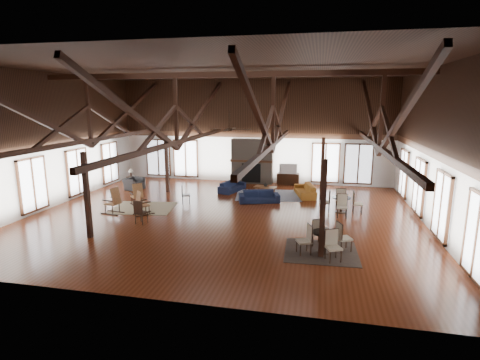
% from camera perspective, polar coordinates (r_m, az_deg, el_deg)
% --- Properties ---
extents(floor, '(16.00, 16.00, 0.00)m').
position_cam_1_polar(floor, '(15.89, -2.43, -5.43)').
color(floor, '#5C2713').
rests_on(floor, ground).
extents(ceiling, '(16.00, 14.00, 0.02)m').
position_cam_1_polar(ceiling, '(15.23, -2.64, 16.67)').
color(ceiling, black).
rests_on(ceiling, wall_back).
extents(wall_back, '(16.00, 0.02, 6.00)m').
position_cam_1_polar(wall_back, '(22.09, 2.05, 7.38)').
color(wall_back, silver).
rests_on(wall_back, floor).
extents(wall_front, '(16.00, 0.02, 6.00)m').
position_cam_1_polar(wall_front, '(8.75, -14.07, 0.20)').
color(wall_front, silver).
rests_on(wall_front, floor).
extents(wall_left, '(0.02, 14.00, 6.00)m').
position_cam_1_polar(wall_left, '(18.92, -26.81, 5.38)').
color(wall_left, silver).
rests_on(wall_left, floor).
extents(wall_right, '(0.02, 14.00, 6.00)m').
position_cam_1_polar(wall_right, '(15.37, 27.81, 4.08)').
color(wall_right, silver).
rests_on(wall_right, floor).
extents(roof_truss, '(15.60, 14.07, 3.14)m').
position_cam_1_polar(roof_truss, '(15.19, -2.57, 9.25)').
color(roof_truss, black).
rests_on(roof_truss, wall_back).
extents(post_grid, '(8.16, 7.16, 3.05)m').
position_cam_1_polar(post_grid, '(15.50, -2.48, -0.04)').
color(post_grid, black).
rests_on(post_grid, floor).
extents(fireplace, '(2.50, 0.69, 2.60)m').
position_cam_1_polar(fireplace, '(21.96, 1.87, 2.86)').
color(fireplace, '#6E6153').
rests_on(fireplace, floor).
extents(ceiling_fan, '(1.60, 1.60, 0.75)m').
position_cam_1_polar(ceiling_fan, '(14.12, -1.60, 7.86)').
color(ceiling_fan, black).
rests_on(ceiling_fan, roof_truss).
extents(sofa_navy_front, '(2.05, 1.29, 0.56)m').
position_cam_1_polar(sofa_navy_front, '(17.90, 2.93, -2.52)').
color(sofa_navy_front, '#121933').
rests_on(sofa_navy_front, floor).
extents(sofa_navy_left, '(1.97, 1.24, 0.54)m').
position_cam_1_polar(sofa_navy_left, '(20.08, -1.21, -0.96)').
color(sofa_navy_left, '#131935').
rests_on(sofa_navy_left, floor).
extents(sofa_orange, '(2.16, 1.25, 0.59)m').
position_cam_1_polar(sofa_orange, '(19.35, 9.88, -1.54)').
color(sofa_orange, '#985C1D').
rests_on(sofa_orange, floor).
extents(coffee_table, '(1.21, 0.78, 0.43)m').
position_cam_1_polar(coffee_table, '(19.33, 3.84, -1.18)').
color(coffee_table, brown).
rests_on(coffee_table, floor).
extents(vase, '(0.26, 0.26, 0.21)m').
position_cam_1_polar(vase, '(19.35, 3.93, -0.67)').
color(vase, '#B2B2B2').
rests_on(vase, coffee_table).
extents(armchair, '(1.14, 1.05, 0.63)m').
position_cam_1_polar(armchair, '(21.33, -15.87, -0.53)').
color(armchair, '#29292B').
rests_on(armchair, floor).
extents(side_table_lamp, '(0.41, 0.41, 1.04)m').
position_cam_1_polar(side_table_lamp, '(22.20, -16.25, 0.14)').
color(side_table_lamp, black).
rests_on(side_table_lamp, floor).
extents(rocking_chair_a, '(0.88, 0.88, 1.05)m').
position_cam_1_polar(rocking_chair_a, '(17.91, -15.38, -2.23)').
color(rocking_chair_a, '#9F643C').
rests_on(rocking_chair_a, floor).
extents(rocking_chair_b, '(0.86, 0.89, 1.04)m').
position_cam_1_polar(rocking_chair_b, '(16.39, -14.84, -3.49)').
color(rocking_chair_b, '#9F643C').
rests_on(rocking_chair_b, floor).
extents(rocking_chair_c, '(0.96, 0.62, 1.16)m').
position_cam_1_polar(rocking_chair_c, '(16.85, -18.66, -3.12)').
color(rocking_chair_c, '#9F643C').
rests_on(rocking_chair_c, floor).
extents(side_chair_a, '(0.50, 0.50, 0.92)m').
position_cam_1_polar(side_chair_a, '(17.74, -8.52, -1.91)').
color(side_chair_a, black).
rests_on(side_chair_a, floor).
extents(side_chair_b, '(0.48, 0.48, 0.97)m').
position_cam_1_polar(side_chair_b, '(15.14, -15.04, -4.48)').
color(side_chair_b, black).
rests_on(side_chair_b, floor).
extents(cafe_table_near, '(1.82, 1.82, 0.94)m').
position_cam_1_polar(cafe_table_near, '(12.29, 12.72, -8.64)').
color(cafe_table_near, black).
rests_on(cafe_table_near, floor).
extents(cafe_table_far, '(1.80, 1.80, 0.95)m').
position_cam_1_polar(cafe_table_far, '(16.77, 15.17, -3.23)').
color(cafe_table_far, black).
rests_on(cafe_table_far, floor).
extents(cup_near, '(0.16, 0.16, 0.11)m').
position_cam_1_polar(cup_near, '(12.29, 12.92, -7.35)').
color(cup_near, '#B2B2B2').
rests_on(cup_near, cafe_table_near).
extents(cup_far, '(0.16, 0.16, 0.10)m').
position_cam_1_polar(cup_far, '(16.80, 15.32, -2.30)').
color(cup_far, '#B2B2B2').
rests_on(cup_far, cafe_table_far).
extents(tv_console, '(1.26, 0.47, 0.63)m').
position_cam_1_polar(tv_console, '(21.95, 7.34, 0.18)').
color(tv_console, black).
rests_on(tv_console, floor).
extents(television, '(1.03, 0.22, 0.59)m').
position_cam_1_polar(television, '(21.84, 7.35, 1.75)').
color(television, '#B2B2B2').
rests_on(television, tv_console).
extents(rug_tan, '(2.96, 2.46, 0.01)m').
position_cam_1_polar(rug_tan, '(17.53, -14.49, -4.13)').
color(rug_tan, tan).
rests_on(rug_tan, floor).
extents(rug_navy, '(3.57, 2.89, 0.01)m').
position_cam_1_polar(rug_navy, '(19.31, 4.32, -2.31)').
color(rug_navy, '#192346').
rests_on(rug_navy, floor).
extents(rug_dark, '(2.35, 2.15, 0.01)m').
position_cam_1_polar(rug_dark, '(12.47, 12.24, -10.62)').
color(rug_dark, black).
rests_on(rug_dark, floor).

